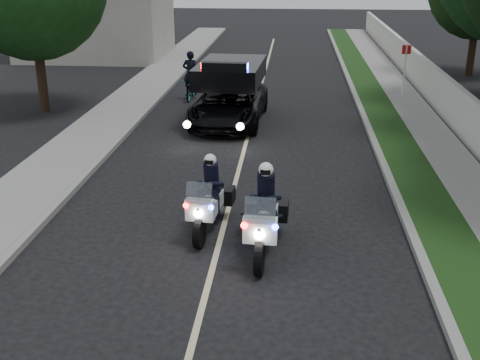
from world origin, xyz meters
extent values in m
plane|color=black|center=(0.00, 0.00, 0.00)|extent=(120.00, 120.00, 0.00)
cube|color=gray|center=(4.10, 10.00, 0.07)|extent=(0.20, 60.00, 0.15)
cube|color=#193814|center=(4.80, 10.00, 0.08)|extent=(1.20, 60.00, 0.16)
cube|color=gray|center=(6.10, 10.00, 0.08)|extent=(1.40, 60.00, 0.16)
cube|color=beige|center=(7.10, 10.00, 0.75)|extent=(0.22, 60.00, 1.50)
cube|color=gray|center=(-4.10, 10.00, 0.07)|extent=(0.20, 60.00, 0.15)
cube|color=gray|center=(-5.20, 10.00, 0.08)|extent=(2.00, 60.00, 0.16)
cube|color=#BFB78C|center=(0.00, 10.00, 0.00)|extent=(0.12, 50.00, 0.01)
imported|color=black|center=(-0.79, 12.08, 0.00)|extent=(2.62, 5.24, 2.50)
imported|color=black|center=(-2.78, 15.67, 0.00)|extent=(0.61, 1.72, 0.90)
imported|color=black|center=(-2.78, 15.67, 0.00)|extent=(0.66, 0.45, 1.81)
camera|label=1|loc=(1.45, -9.01, 5.75)|focal=45.33mm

